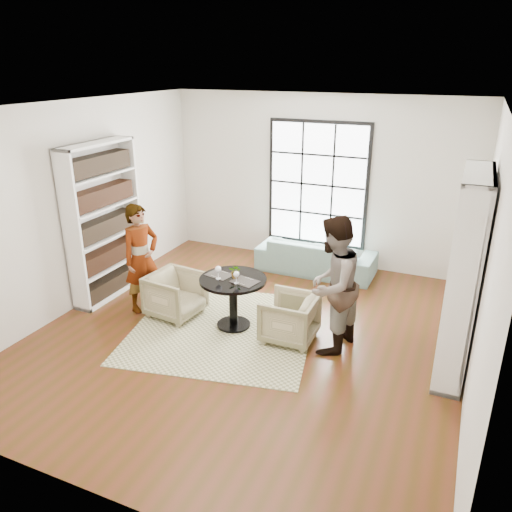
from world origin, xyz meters
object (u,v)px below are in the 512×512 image
at_px(wine_glass_right, 236,275).
at_px(armchair_right, 289,318).
at_px(flower_centerpiece, 236,272).
at_px(pedestal_table, 233,292).
at_px(armchair_left, 176,295).
at_px(person_right, 332,285).
at_px(wine_glass_left, 218,270).
at_px(person_left, 141,258).
at_px(sofa, 316,256).

bearing_deg(wine_glass_right, armchair_right, 8.76).
relative_size(armchair_right, flower_centerpiece, 3.57).
xyz_separation_m(pedestal_table, armchair_left, (-0.92, -0.03, -0.21)).
bearing_deg(person_right, wine_glass_left, -76.22).
distance_m(person_left, wine_glass_right, 1.59).
height_order(person_left, wine_glass_left, person_left).
xyz_separation_m(armchair_left, wine_glass_right, (1.03, -0.09, 0.53)).
bearing_deg(sofa, wine_glass_right, 82.23).
xyz_separation_m(pedestal_table, person_right, (1.38, -0.02, 0.36)).
relative_size(armchair_right, person_right, 0.39).
relative_size(person_left, wine_glass_right, 9.36).
height_order(person_right, wine_glass_left, person_right).
distance_m(armchair_right, wine_glass_right, 0.91).
bearing_deg(wine_glass_left, wine_glass_right, -6.52).
bearing_deg(pedestal_table, wine_glass_right, -47.94).
bearing_deg(armchair_left, armchair_right, -82.89).
relative_size(pedestal_table, wine_glass_left, 4.86).
height_order(person_left, flower_centerpiece, person_left).
bearing_deg(pedestal_table, person_left, -178.69).
height_order(armchair_right, person_right, person_right).
distance_m(pedestal_table, sofa, 2.39).
distance_m(person_right, flower_centerpiece, 1.35).
relative_size(sofa, wine_glass_right, 11.75).
bearing_deg(flower_centerpiece, person_right, -1.81).
relative_size(armchair_right, person_left, 0.43).
xyz_separation_m(armchair_right, wine_glass_left, (-1.01, -0.08, 0.55)).
relative_size(armchair_left, person_right, 0.40).
height_order(pedestal_table, sofa, pedestal_table).
distance_m(armchair_right, person_left, 2.35).
bearing_deg(wine_glass_left, person_right, 2.86).
bearing_deg(sofa, person_left, 51.19).
distance_m(pedestal_table, flower_centerpiece, 0.30).
height_order(wine_glass_right, flower_centerpiece, flower_centerpiece).
bearing_deg(armchair_right, wine_glass_right, -81.94).
xyz_separation_m(armchair_right, person_left, (-2.30, -0.02, 0.49)).
bearing_deg(armchair_right, pedestal_table, -91.85).
xyz_separation_m(wine_glass_right, flower_centerpiece, (-0.08, 0.15, -0.03)).
xyz_separation_m(person_right, wine_glass_left, (-1.56, -0.08, -0.02)).
distance_m(armchair_left, person_right, 2.37).
xyz_separation_m(armchair_left, person_left, (-0.55, 0.00, 0.48)).
bearing_deg(person_right, wine_glass_right, -74.10).
distance_m(armchair_left, armchair_right, 1.75).
bearing_deg(armchair_right, wine_glass_left, -86.29).
height_order(pedestal_table, wine_glass_left, wine_glass_left).
bearing_deg(wine_glass_right, flower_centerpiece, 118.48).
distance_m(armchair_left, person_left, 0.73).
distance_m(person_left, person_right, 2.85).
height_order(pedestal_table, armchair_left, pedestal_table).
distance_m(wine_glass_right, flower_centerpiece, 0.18).
xyz_separation_m(person_left, flower_centerpiece, (1.50, 0.06, 0.02)).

